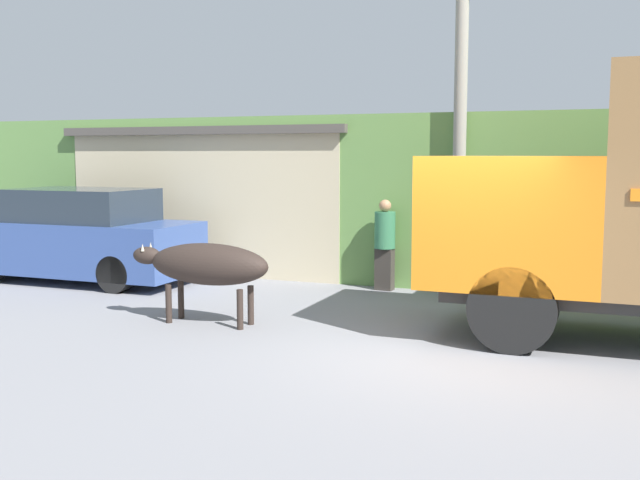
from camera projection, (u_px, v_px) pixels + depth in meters
name	position (u px, v px, depth m)	size (l,w,h in m)	color
ground_plane	(448.00, 350.00, 9.26)	(60.00, 60.00, 0.00)	gray
hillside_embankment	(519.00, 195.00, 15.55)	(32.00, 6.01, 3.14)	#608C47
building_backdrop	(227.00, 198.00, 16.00)	(6.27, 2.70, 2.96)	#C6B793
brown_cow	(206.00, 265.00, 10.63)	(2.19, 0.60, 1.16)	#2D231E
parked_suv	(77.00, 237.00, 14.25)	(4.68, 1.81, 1.77)	#334C8C
pedestrian_on_hill	(385.00, 241.00, 13.29)	(0.40, 0.40, 1.62)	#38332D
utility_pole	(460.00, 117.00, 12.68)	(0.90, 0.22, 5.84)	gray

